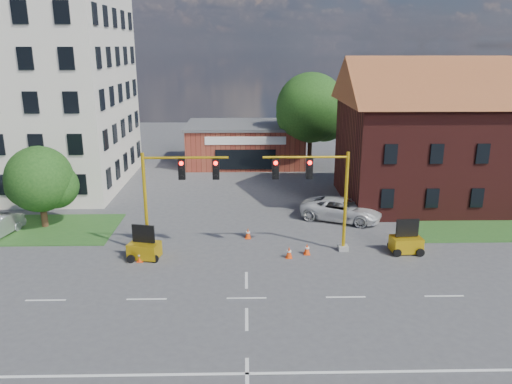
% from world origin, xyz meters
% --- Properties ---
extents(ground, '(120.00, 120.00, 0.00)m').
position_xyz_m(ground, '(0.00, 0.00, 0.00)').
color(ground, '#48484A').
rests_on(ground, ground).
extents(grass_verge_ne, '(14.00, 4.00, 0.08)m').
position_xyz_m(grass_verge_ne, '(18.00, 9.00, 0.04)').
color(grass_verge_ne, '#265720').
rests_on(grass_verge_ne, ground).
extents(lane_markings, '(60.00, 36.00, 0.01)m').
position_xyz_m(lane_markings, '(0.00, -3.00, 0.01)').
color(lane_markings, white).
rests_on(lane_markings, ground).
extents(office_block, '(18.40, 15.40, 20.60)m').
position_xyz_m(office_block, '(-20.00, 21.90, 10.31)').
color(office_block, silver).
rests_on(office_block, ground).
extents(brick_shop, '(12.40, 8.40, 4.30)m').
position_xyz_m(brick_shop, '(0.00, 29.98, 2.16)').
color(brick_shop, maroon).
rests_on(brick_shop, ground).
extents(townhouse_row, '(21.00, 11.00, 11.50)m').
position_xyz_m(townhouse_row, '(18.00, 16.00, 5.93)').
color(townhouse_row, '#461715').
rests_on(townhouse_row, ground).
extents(tree_large, '(7.26, 6.91, 9.74)m').
position_xyz_m(tree_large, '(6.85, 27.08, 6.02)').
color(tree_large, '#3D2B16').
rests_on(tree_large, ground).
extents(tree_nw_front, '(4.73, 4.51, 5.73)m').
position_xyz_m(tree_nw_front, '(-13.77, 10.58, 3.32)').
color(tree_nw_front, '#3D2B16').
rests_on(tree_nw_front, ground).
extents(signal_mast_west, '(5.30, 0.60, 6.20)m').
position_xyz_m(signal_mast_west, '(-4.36, 6.00, 3.92)').
color(signal_mast_west, gray).
rests_on(signal_mast_west, ground).
extents(signal_mast_east, '(5.30, 0.60, 6.20)m').
position_xyz_m(signal_mast_east, '(4.36, 6.00, 3.92)').
color(signal_mast_east, gray).
rests_on(signal_mast_east, ground).
extents(trailer_west, '(1.99, 1.55, 2.02)m').
position_xyz_m(trailer_west, '(-6.03, 5.01, 0.63)').
color(trailer_west, gold).
rests_on(trailer_west, ground).
extents(trailer_east, '(1.88, 1.33, 2.04)m').
position_xyz_m(trailer_east, '(9.75, 5.56, 0.64)').
color(trailer_east, gold).
rests_on(trailer_east, ground).
extents(cone_a, '(0.40, 0.40, 0.70)m').
position_xyz_m(cone_a, '(-6.23, 4.57, 0.34)').
color(cone_a, '#F0410C').
rests_on(cone_a, ground).
extents(cone_b, '(0.40, 0.40, 0.70)m').
position_xyz_m(cone_b, '(0.12, 8.11, 0.34)').
color(cone_b, '#F0410C').
rests_on(cone_b, ground).
extents(cone_c, '(0.40, 0.40, 0.70)m').
position_xyz_m(cone_c, '(3.68, 5.41, 0.34)').
color(cone_c, '#F0410C').
rests_on(cone_c, ground).
extents(cone_d, '(0.40, 0.40, 0.70)m').
position_xyz_m(cone_d, '(2.55, 4.91, 0.34)').
color(cone_d, '#F0410C').
rests_on(cone_d, ground).
extents(pickup_white, '(6.35, 4.77, 1.60)m').
position_xyz_m(pickup_white, '(6.90, 11.61, 0.80)').
color(pickup_white, silver).
rests_on(pickup_white, ground).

